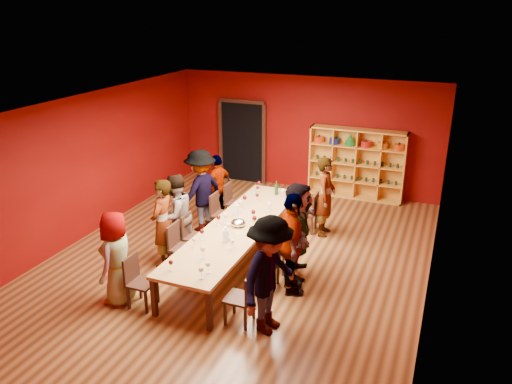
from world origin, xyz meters
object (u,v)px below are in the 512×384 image
(person_right_1, at_px, (292,245))
(chair_person_right_0, at_px, (244,296))
(person_left_3, at_px, (201,191))
(person_right_4, at_px, (325,197))
(chair_person_left_2, at_px, (192,234))
(person_right_0, at_px, (270,275))
(chair_person_right_1, at_px, (270,262))
(shelving_unit, at_px, (357,160))
(person_left_1, at_px, (162,224))
(person_right_2, at_px, (298,230))
(person_left_4, at_px, (218,187))
(chair_person_right_2, at_px, (282,247))
(chair_person_left_4, at_px, (233,200))
(chair_person_left_1, at_px, (179,244))
(person_left_2, at_px, (176,215))
(chair_person_left_0, at_px, (138,278))
(tasting_table, at_px, (238,228))
(spittoon_bowl, at_px, (238,223))
(chair_person_left_3, at_px, (219,211))
(person_left_0, at_px, (117,258))
(chair_person_right_4, at_px, (310,210))
(wine_bottle, at_px, (276,190))

(person_right_1, bearing_deg, chair_person_right_0, 138.09)
(person_left_3, xyz_separation_m, person_right_4, (2.56, 0.79, -0.05))
(chair_person_left_2, relative_size, person_right_0, 0.47)
(chair_person_right_1, bearing_deg, shelving_unit, 84.42)
(person_right_0, height_order, chair_person_right_1, person_right_0)
(person_left_1, distance_m, chair_person_right_1, 2.18)
(chair_person_right_0, relative_size, person_right_2, 0.50)
(person_left_4, relative_size, chair_person_right_2, 1.72)
(chair_person_left_4, bearing_deg, chair_person_left_1, -90.00)
(person_left_2, bearing_deg, person_right_0, 75.48)
(person_right_2, bearing_deg, chair_person_left_0, 120.37)
(chair_person_left_4, xyz_separation_m, chair_person_right_2, (1.82, -1.78, 0.00))
(tasting_table, height_order, chair_person_right_2, chair_person_right_2)
(shelving_unit, relative_size, person_left_2, 1.44)
(chair_person_left_4, bearing_deg, person_right_4, 2.23)
(chair_person_left_2, xyz_separation_m, person_left_4, (-0.36, 1.91, 0.27))
(chair_person_right_1, bearing_deg, spittoon_bowl, 143.44)
(chair_person_left_3, distance_m, chair_person_left_4, 0.71)
(person_right_1, height_order, spittoon_bowl, person_right_1)
(person_right_0, bearing_deg, person_left_0, 105.60)
(person_right_1, bearing_deg, person_left_3, 33.78)
(person_left_3, distance_m, person_right_0, 3.90)
(person_left_3, height_order, chair_person_right_2, person_left_3)
(person_left_3, bearing_deg, person_left_4, -167.03)
(chair_person_left_2, xyz_separation_m, person_right_0, (2.24, -1.65, 0.45))
(chair_person_left_2, bearing_deg, person_right_0, -36.33)
(chair_person_left_0, height_order, chair_person_left_3, same)
(chair_person_right_1, relative_size, chair_person_right_4, 1.00)
(chair_person_left_0, distance_m, person_left_3, 3.09)
(chair_person_left_2, relative_size, person_left_4, 0.58)
(chair_person_left_4, relative_size, chair_person_right_2, 1.00)
(person_left_1, distance_m, person_right_2, 2.52)
(chair_person_right_0, relative_size, wine_bottle, 2.85)
(chair_person_right_1, bearing_deg, chair_person_left_1, 179.87)
(chair_person_left_3, xyz_separation_m, person_left_3, (-0.42, 0.00, 0.42))
(person_left_1, xyz_separation_m, wine_bottle, (1.36, 2.50, 0.00))
(chair_person_left_4, bearing_deg, chair_person_right_4, 2.62)
(chair_person_left_4, bearing_deg, chair_person_left_0, -90.00)
(chair_person_left_3, relative_size, person_left_3, 0.49)
(spittoon_bowl, bearing_deg, chair_person_right_4, 64.06)
(chair_person_left_1, relative_size, chair_person_right_4, 1.00)
(chair_person_left_0, relative_size, person_left_4, 0.58)
(chair_person_right_1, relative_size, spittoon_bowl, 3.14)
(chair_person_right_2, bearing_deg, tasting_table, 178.33)
(person_left_4, xyz_separation_m, chair_person_right_2, (2.18, -1.78, -0.27))
(chair_person_left_0, bearing_deg, chair_person_left_3, 90.00)
(shelving_unit, distance_m, person_left_0, 6.85)
(person_left_1, xyz_separation_m, chair_person_left_2, (0.33, 0.50, -0.37))
(person_left_3, relative_size, chair_person_right_0, 2.05)
(person_right_4, bearing_deg, chair_person_right_0, 170.82)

